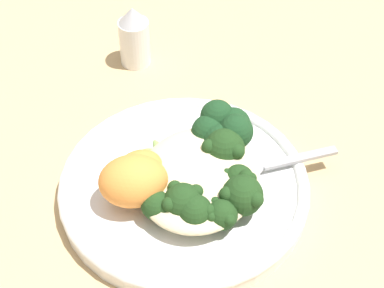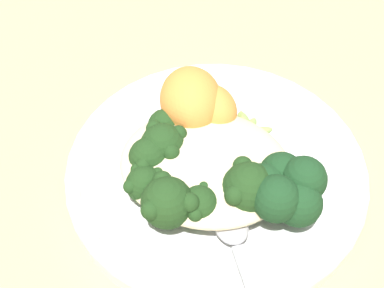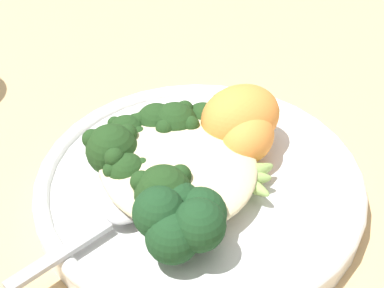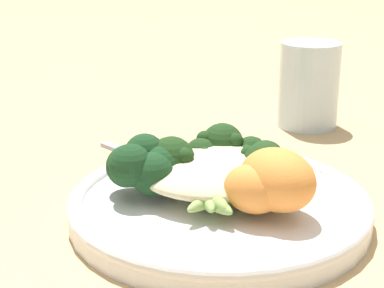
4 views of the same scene
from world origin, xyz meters
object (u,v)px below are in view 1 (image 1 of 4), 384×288
(broccoli_stalk_0, at_px, (158,195))
(sweet_potato_chunk_1, at_px, (139,170))
(quinoa_mound, at_px, (199,176))
(broccoli_stalk_4, at_px, (224,187))
(salt_shaker, at_px, (134,36))
(broccoli_stalk_3, at_px, (208,201))
(sweet_potato_chunk_0, at_px, (133,181))
(kale_tuft, at_px, (223,129))
(broccoli_stalk_1, at_px, (179,193))
(plate, at_px, (184,187))
(broccoli_stalk_6, at_px, (213,150))
(broccoli_stalk_7, at_px, (210,150))
(broccoli_stalk_2, at_px, (186,198))
(broccoli_stalk_5, at_px, (214,173))
(spoon, at_px, (260,166))

(broccoli_stalk_0, xyz_separation_m, sweet_potato_chunk_1, (-0.02, -0.02, 0.01))
(quinoa_mound, distance_m, broccoli_stalk_4, 0.03)
(salt_shaker, bearing_deg, broccoli_stalk_4, 36.39)
(broccoli_stalk_3, height_order, broccoli_stalk_4, broccoli_stalk_4)
(sweet_potato_chunk_0, xyz_separation_m, kale_tuft, (-0.09, 0.06, -0.00))
(broccoli_stalk_1, bearing_deg, salt_shaker, 176.05)
(plate, bearing_deg, broccoli_stalk_1, 5.34)
(quinoa_mound, relative_size, broccoli_stalk_0, 1.54)
(plate, bearing_deg, broccoli_stalk_6, 142.74)
(broccoli_stalk_4, distance_m, broccoli_stalk_7, 0.05)
(broccoli_stalk_7, bearing_deg, broccoli_stalk_4, -79.79)
(quinoa_mound, distance_m, broccoli_stalk_2, 0.03)
(broccoli_stalk_5, height_order, sweet_potato_chunk_0, sweet_potato_chunk_0)
(broccoli_stalk_1, height_order, broccoli_stalk_7, same)
(broccoli_stalk_2, bearing_deg, broccoli_stalk_7, 135.66)
(kale_tuft, relative_size, salt_shaker, 0.81)
(broccoli_stalk_0, relative_size, broccoli_stalk_5, 0.73)
(plate, xyz_separation_m, salt_shaker, (-0.19, -0.11, 0.03))
(broccoli_stalk_5, height_order, spoon, broccoli_stalk_5)
(broccoli_stalk_7, bearing_deg, broccoli_stalk_5, -87.65)
(broccoli_stalk_3, relative_size, salt_shaker, 1.30)
(broccoli_stalk_5, distance_m, broccoli_stalk_6, 0.02)
(kale_tuft, height_order, salt_shaker, salt_shaker)
(broccoli_stalk_6, bearing_deg, broccoli_stalk_7, 131.42)
(quinoa_mound, distance_m, salt_shaker, 0.23)
(quinoa_mound, relative_size, broccoli_stalk_1, 1.44)
(broccoli_stalk_3, relative_size, broccoli_stalk_5, 0.84)
(sweet_potato_chunk_0, height_order, spoon, sweet_potato_chunk_0)
(spoon, bearing_deg, quinoa_mound, -177.15)
(broccoli_stalk_0, xyz_separation_m, kale_tuft, (-0.09, 0.04, 0.01))
(broccoli_stalk_1, relative_size, broccoli_stalk_3, 0.93)
(broccoli_stalk_0, bearing_deg, broccoli_stalk_6, 138.94)
(broccoli_stalk_0, height_order, salt_shaker, salt_shaker)
(broccoli_stalk_4, bearing_deg, broccoli_stalk_1, -132.81)
(spoon, bearing_deg, kale_tuft, 119.38)
(sweet_potato_chunk_0, bearing_deg, quinoa_mound, 117.96)
(kale_tuft, bearing_deg, plate, -24.63)
(broccoli_stalk_0, bearing_deg, broccoli_stalk_5, 121.66)
(broccoli_stalk_4, height_order, kale_tuft, kale_tuft)
(broccoli_stalk_3, distance_m, sweet_potato_chunk_1, 0.07)
(broccoli_stalk_2, relative_size, broccoli_stalk_3, 1.07)
(broccoli_stalk_1, bearing_deg, broccoli_stalk_2, 48.52)
(plate, xyz_separation_m, broccoli_stalk_2, (0.03, 0.01, 0.02))
(broccoli_stalk_3, relative_size, sweet_potato_chunk_1, 2.13)
(broccoli_stalk_2, relative_size, salt_shaker, 1.39)
(quinoa_mound, xyz_separation_m, broccoli_stalk_2, (0.03, -0.00, 0.00))
(broccoli_stalk_4, bearing_deg, kale_tuft, 127.10)
(broccoli_stalk_5, distance_m, kale_tuft, 0.05)
(broccoli_stalk_1, bearing_deg, broccoli_stalk_0, -109.53)
(plate, distance_m, quinoa_mound, 0.03)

